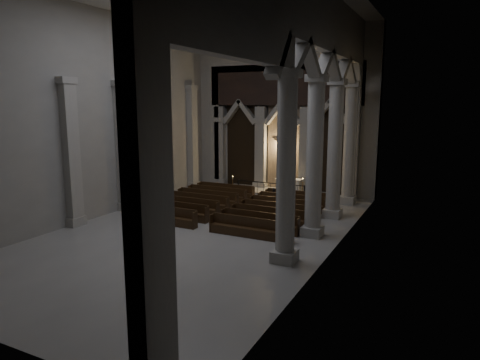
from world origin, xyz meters
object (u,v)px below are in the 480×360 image
at_px(candle_stand_left, 233,189).
at_px(altar_rail, 270,187).
at_px(candle_stand_right, 303,194).
at_px(worshipper, 274,197).
at_px(pews, 235,209).
at_px(altar, 289,185).

bearing_deg(candle_stand_left, altar_rail, 6.99).
xyz_separation_m(candle_stand_right, worshipper, (-1.07, -2.65, 0.20)).
distance_m(altar_rail, candle_stand_left, 2.92).
xyz_separation_m(candle_stand_right, pews, (-2.48, -5.43, -0.10)).
bearing_deg(altar_rail, pews, -90.00).
relative_size(altar, pews, 0.20).
bearing_deg(worshipper, altar_rail, 104.66).
height_order(candle_stand_right, pews, candle_stand_right).
height_order(candle_stand_left, pews, candle_stand_left).
distance_m(altar_rail, worshipper, 3.11).
xyz_separation_m(pews, worshipper, (1.40, 2.78, 0.29)).
xyz_separation_m(altar, candle_stand_left, (-3.80, -1.75, -0.29)).
bearing_deg(candle_stand_right, pews, -114.52).
xyz_separation_m(candle_stand_left, worshipper, (4.29, -2.42, 0.25)).
bearing_deg(altar_rail, worshipper, -63.12).
distance_m(pews, worshipper, 3.13).
bearing_deg(candle_stand_left, altar, 24.74).
relative_size(pews, worshipper, 7.97).
height_order(candle_stand_left, candle_stand_right, candle_stand_right).
bearing_deg(worshipper, pews, -129.03).
bearing_deg(pews, candle_stand_right, 65.48).
bearing_deg(altar_rail, altar, 56.63).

